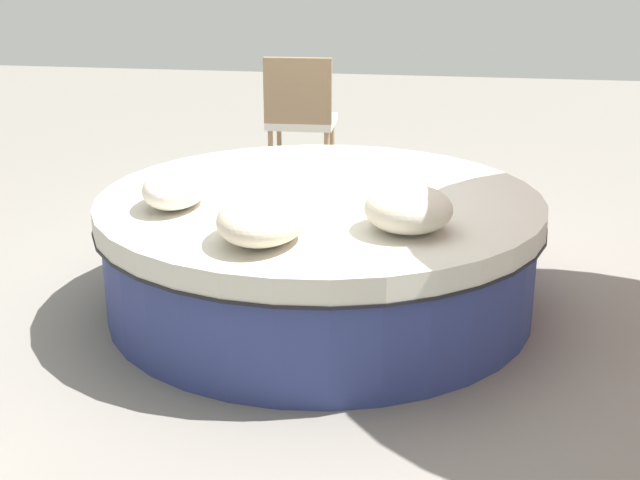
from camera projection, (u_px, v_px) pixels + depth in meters
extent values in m
plane|color=gray|center=(320.00, 303.00, 4.54)|extent=(16.00, 16.00, 0.00)
cylinder|color=navy|center=(320.00, 261.00, 4.46)|extent=(2.19, 2.19, 0.48)
cylinder|color=black|center=(320.00, 218.00, 4.38)|extent=(2.27, 2.27, 0.02)
cylinder|color=beige|center=(320.00, 207.00, 4.36)|extent=(2.26, 2.26, 0.12)
ellipsoid|color=silver|center=(176.00, 187.00, 4.14)|extent=(0.47, 0.31, 0.19)
ellipsoid|color=beige|center=(263.00, 218.00, 3.68)|extent=(0.54, 0.39, 0.20)
ellipsoid|color=beige|center=(408.00, 209.00, 3.79)|extent=(0.42, 0.40, 0.20)
cylinder|color=#997A56|center=(279.00, 144.00, 7.10)|extent=(0.04, 0.04, 0.42)
cylinder|color=#997A56|center=(332.00, 146.00, 7.05)|extent=(0.04, 0.04, 0.42)
cylinder|color=#997A56|center=(271.00, 156.00, 6.71)|extent=(0.04, 0.04, 0.42)
cylinder|color=#997A56|center=(326.00, 158.00, 6.66)|extent=(0.04, 0.04, 0.42)
cube|color=silver|center=(302.00, 121.00, 6.80)|extent=(0.52, 0.54, 0.06)
cube|color=#997A56|center=(298.00, 91.00, 6.50)|extent=(0.08, 0.52, 0.50)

